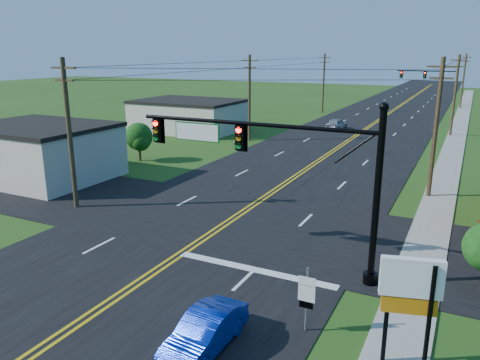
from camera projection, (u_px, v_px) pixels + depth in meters
The scene contains 19 objects.
ground at pixel (66, 329), 16.22m from camera, with size 260.00×260.00×0.00m, color #214714.
road_main at pixel (367, 127), 59.40m from camera, with size 16.00×220.00×0.04m, color black.
road_cross at pixel (227, 220), 26.58m from camera, with size 70.00×10.00×0.04m, color black.
sidewalk at pixel (453, 148), 46.26m from camera, with size 2.00×160.00×0.08m, color gray.
signal_mast_main at pixel (272, 161), 20.01m from camera, with size 11.30×0.60×7.48m.
signal_mast_far at pixel (430, 80), 82.21m from camera, with size 10.98×0.60×7.48m.
cream_bldg_near at pixel (39, 152), 35.05m from camera, with size 10.20×8.20×4.10m.
cream_bldg_far at pixel (189, 115), 56.69m from camera, with size 12.20×9.20×3.70m.
utility_pole_left_a at pixel (69, 132), 27.68m from camera, with size 1.80×0.28×9.00m.
utility_pole_left_b at pixel (249, 97), 49.27m from camera, with size 1.80×0.28×9.00m.
utility_pole_left_c at pixel (324, 82), 72.59m from camera, with size 1.80×0.28×9.00m.
utility_pole_right_a at pixel (436, 126), 29.77m from camera, with size 1.80×0.28×9.00m.
utility_pole_right_b at pixel (455, 94), 52.23m from camera, with size 1.80×0.28×9.00m.
utility_pole_right_c at pixel (463, 80), 78.14m from camera, with size 1.80×0.28×9.00m.
tree_left at pixel (139, 137), 40.65m from camera, with size 2.40×2.40×3.37m.
blue_car at pixel (205, 333), 14.92m from camera, with size 1.31×3.77×1.24m, color #0723A1.
distant_car at pixel (337, 124), 57.43m from camera, with size 1.61×4.00×1.36m, color #A2A3A7.
route_sign at pixel (307, 295), 15.71m from camera, with size 0.60×0.09×2.38m.
pylon_sign at pixel (410, 290), 13.49m from camera, with size 1.77×0.69×3.63m.
Camera 1 is at (11.77, -10.09, 9.29)m, focal length 35.00 mm.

